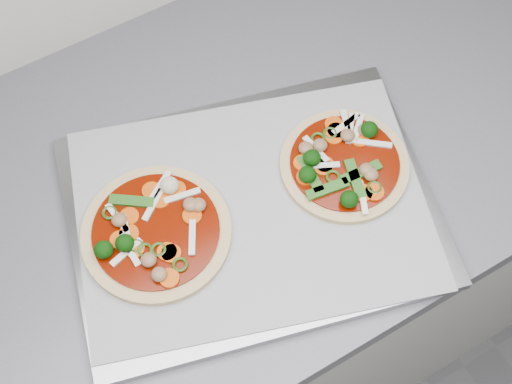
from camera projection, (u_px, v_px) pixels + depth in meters
base_cabinet at (422, 183)px, 1.50m from camera, size 3.60×0.60×0.86m
countertop at (482, 44)px, 1.10m from camera, size 3.60×0.60×0.04m
baking_tray at (252, 211)px, 0.93m from camera, size 0.54×0.46×0.02m
parchment at (252, 208)px, 0.92m from camera, size 0.53×0.45×0.00m
pizza_left at (155, 232)px, 0.90m from camera, size 0.20×0.20×0.03m
pizza_right at (343, 163)px, 0.94m from camera, size 0.22×0.22×0.03m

